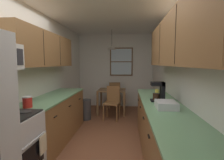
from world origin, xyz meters
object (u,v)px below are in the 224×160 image
at_px(dining_chair_far, 115,94).
at_px(dish_rack, 166,105).
at_px(dining_chair_near, 112,101).
at_px(storage_canister, 27,102).
at_px(coffee_maker, 159,91).
at_px(trash_bin, 86,109).
at_px(stove_range, 9,151).
at_px(mug_by_coffeemaker, 157,92).
at_px(dining_table, 112,94).

relative_size(dining_chair_far, dish_rack, 2.65).
bearing_deg(dining_chair_near, dining_chair_far, 91.46).
relative_size(storage_canister, coffee_maker, 0.50).
bearing_deg(storage_canister, trash_bin, 82.25).
bearing_deg(dining_chair_far, dining_chair_near, -88.54).
relative_size(stove_range, trash_bin, 1.99).
distance_m(stove_range, mug_by_coffeemaker, 2.68).
xyz_separation_m(dining_table, dish_rack, (1.04, -2.76, 0.35)).
xyz_separation_m(coffee_maker, dish_rack, (0.01, -0.45, -0.12)).
bearing_deg(dining_table, dish_rack, -69.46).
bearing_deg(coffee_maker, dining_table, 113.82).
distance_m(dining_chair_near, trash_bin, 0.76).
height_order(dining_chair_far, coffee_maker, coffee_maker).
bearing_deg(trash_bin, dish_rack, -50.68).
bearing_deg(storage_canister, coffee_maker, 16.76).
relative_size(coffee_maker, mug_by_coffeemaker, 2.97).
bearing_deg(coffee_maker, trash_bin, 136.11).
height_order(stove_range, dining_chair_near, stove_range).
xyz_separation_m(dining_table, dining_chair_far, (0.04, 0.58, -0.10)).
bearing_deg(dining_chair_near, storage_canister, -113.74).
xyz_separation_m(storage_canister, mug_by_coffeemaker, (2.04, 1.24, -0.03)).
distance_m(stove_range, dish_rack, 2.12).
distance_m(dining_table, dish_rack, 2.97).
bearing_deg(coffee_maker, dining_chair_near, 118.87).
height_order(storage_canister, coffee_maker, coffee_maker).
bearing_deg(stove_range, mug_by_coffeemaker, 39.54).
height_order(dining_table, dining_chair_far, dining_chair_far).
bearing_deg(stove_range, storage_canister, 90.73).
xyz_separation_m(stove_range, dish_rack, (1.98, 0.58, 0.48)).
bearing_deg(dining_chair_near, mug_by_coffeemaker, -46.55).
relative_size(dining_table, storage_canister, 5.08).
bearing_deg(trash_bin, coffee_maker, -43.89).
height_order(stove_range, mug_by_coffeemaker, stove_range).
xyz_separation_m(stove_range, storage_canister, (-0.01, 0.44, 0.51)).
bearing_deg(trash_bin, mug_by_coffeemaker, -28.86).
height_order(storage_canister, mug_by_coffeemaker, storage_canister).
bearing_deg(stove_range, dining_chair_far, 75.90).
height_order(dining_chair_near, mug_by_coffeemaker, mug_by_coffeemaker).
relative_size(trash_bin, coffee_maker, 1.70).
bearing_deg(dish_rack, mug_by_coffeemaker, 87.25).
distance_m(dining_table, storage_canister, 3.08).
distance_m(stove_range, dining_chair_far, 4.05).
bearing_deg(dish_rack, dining_table, 110.54).
height_order(dining_chair_far, mug_by_coffeemaker, mug_by_coffeemaker).
bearing_deg(dish_rack, stove_range, -163.73).
distance_m(dining_chair_near, coffee_maker, 2.05).
distance_m(dining_chair_far, dish_rack, 3.52).
relative_size(storage_canister, mug_by_coffeemaker, 1.50).
relative_size(stove_range, mug_by_coffeemaker, 10.04).
height_order(coffee_maker, dish_rack, coffee_maker).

